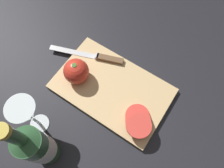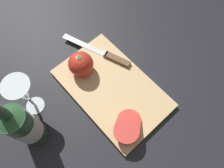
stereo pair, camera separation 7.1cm
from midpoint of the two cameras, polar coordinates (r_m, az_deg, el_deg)
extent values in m
plane|color=black|center=(0.74, 6.77, -7.01)|extent=(3.00, 3.00, 0.00)
cube|color=tan|center=(0.75, 2.71, -1.50)|extent=(0.38, 0.24, 0.02)
cylinder|color=#2D5633|center=(0.65, -18.85, -11.04)|extent=(0.07, 0.07, 0.20)
cone|color=#2D5633|center=(0.54, -22.40, -8.30)|extent=(0.07, 0.07, 0.02)
cylinder|color=silver|center=(0.65, -18.74, -11.12)|extent=(0.08, 0.08, 0.09)
cylinder|color=silver|center=(0.77, -16.92, -5.70)|extent=(0.06, 0.06, 0.00)
cylinder|color=silver|center=(0.73, -17.63, -4.87)|extent=(0.01, 0.01, 0.06)
cone|color=silver|center=(0.66, -19.63, -2.51)|extent=(0.08, 0.08, 0.10)
cone|color=beige|center=(0.69, -18.85, -3.44)|extent=(0.03, 0.03, 0.04)
sphere|color=red|center=(0.73, -5.43, 4.95)|extent=(0.09, 0.09, 0.09)
cylinder|color=#47702D|center=(0.70, -5.71, 6.50)|extent=(0.02, 0.02, 0.01)
cube|color=silver|center=(0.82, -4.77, 9.86)|extent=(0.18, 0.08, 0.00)
cube|color=silver|center=(0.79, 0.88, 7.58)|extent=(0.02, 0.02, 0.01)
cube|color=brown|center=(0.78, 4.03, 6.14)|extent=(0.10, 0.05, 0.01)
cylinder|color=#D63D33|center=(0.70, 7.42, -9.93)|extent=(0.08, 0.08, 0.01)
cylinder|color=#D63D33|center=(0.70, 7.34, -10.39)|extent=(0.08, 0.08, 0.01)
cylinder|color=#D63D33|center=(0.69, 7.25, -10.87)|extent=(0.08, 0.08, 0.01)
cylinder|color=#D63D33|center=(0.68, 7.16, -11.36)|extent=(0.08, 0.08, 0.01)
cylinder|color=#D63D33|center=(0.67, 7.06, -11.86)|extent=(0.08, 0.08, 0.01)
cylinder|color=#D63D33|center=(0.66, 6.96, -12.38)|extent=(0.08, 0.08, 0.01)
camera|label=1|loc=(0.04, -87.12, 6.53)|focal=35.00mm
camera|label=2|loc=(0.04, 92.88, -6.53)|focal=35.00mm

